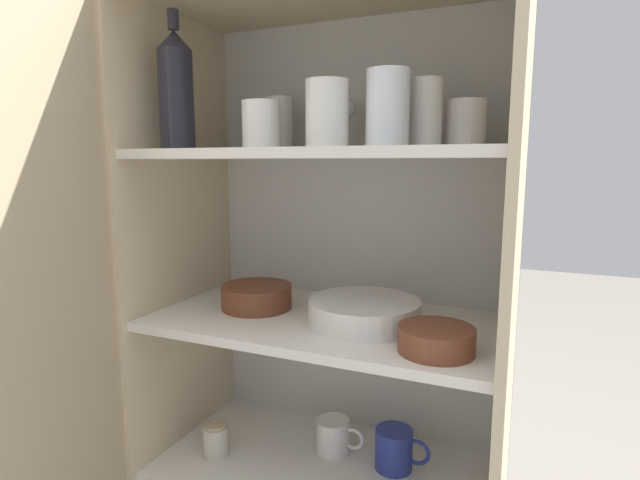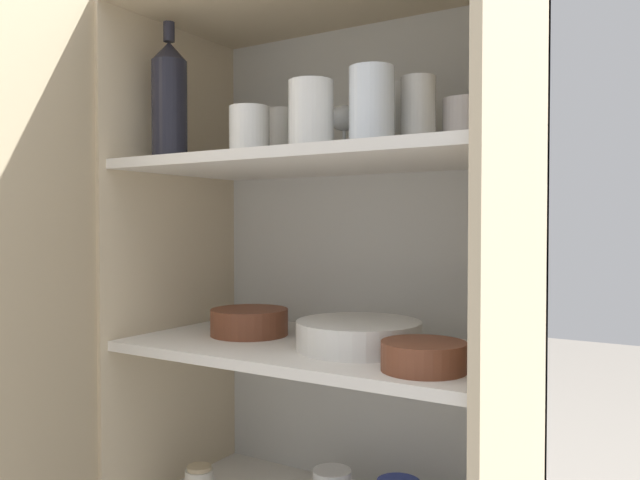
{
  "view_description": "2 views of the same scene",
  "coord_description": "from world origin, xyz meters",
  "views": [
    {
      "loc": [
        0.42,
        -0.78,
        0.96
      ],
      "look_at": [
        -0.0,
        0.18,
        0.79
      ],
      "focal_mm": 28.0,
      "sensor_mm": 36.0,
      "label": 1
    },
    {
      "loc": [
        0.64,
        -0.84,
        0.85
      ],
      "look_at": [
        -0.02,
        0.24,
        0.82
      ],
      "focal_mm": 35.0,
      "sensor_mm": 36.0,
      "label": 2
    }
  ],
  "objects": [
    {
      "name": "cupboard_door",
      "position": [
        -0.35,
        -0.21,
        0.65
      ],
      "size": [
        0.1,
        0.38,
        1.29
      ],
      "color": "tan",
      "rests_on": "ground_plane"
    },
    {
      "name": "tumbler_glass_1",
      "position": [
        -0.17,
        0.32,
        1.05
      ],
      "size": [
        0.07,
        0.07,
        0.13
      ],
      "color": "white",
      "rests_on": "shelf_board_upper"
    },
    {
      "name": "cupboard_side_right",
      "position": [
        0.38,
        0.2,
        0.65
      ],
      "size": [
        0.02,
        0.44,
        1.29
      ],
      "primitive_type": "cube",
      "color": "#CCB793",
      "rests_on": "ground_plane"
    },
    {
      "name": "tumbler_glass_6",
      "position": [
        0.16,
        0.12,
        1.05
      ],
      "size": [
        0.08,
        0.08,
        0.14
      ],
      "color": "white",
      "rests_on": "shelf_board_upper"
    },
    {
      "name": "serving_bowl_small",
      "position": [
        0.27,
        0.09,
        0.64
      ],
      "size": [
        0.14,
        0.14,
        0.05
      ],
      "color": "brown",
      "rests_on": "shelf_board_middle"
    },
    {
      "name": "tumbler_glass_0",
      "position": [
        -0.1,
        0.11,
        1.03
      ],
      "size": [
        0.08,
        0.08,
        0.09
      ],
      "color": "white",
      "rests_on": "shelf_board_upper"
    },
    {
      "name": "shelf_board_middle",
      "position": [
        0.0,
        0.2,
        0.6
      ],
      "size": [
        0.75,
        0.4,
        0.02
      ],
      "primitive_type": "cube",
      "color": "silver"
    },
    {
      "name": "cupboard_back_panel",
      "position": [
        0.0,
        0.41,
        0.65
      ],
      "size": [
        0.79,
        0.02,
        1.29
      ],
      "primitive_type": "cube",
      "color": "silver",
      "rests_on": "ground_plane"
    },
    {
      "name": "wine_bottle",
      "position": [
        -0.3,
        0.1,
        1.11
      ],
      "size": [
        0.07,
        0.07,
        0.29
      ],
      "color": "black",
      "rests_on": "shelf_board_upper"
    },
    {
      "name": "cupboard_side_left",
      "position": [
        -0.38,
        0.2,
        0.65
      ],
      "size": [
        0.02,
        0.44,
        1.29
      ],
      "primitive_type": "cube",
      "color": "#CCB793",
      "rests_on": "ground_plane"
    },
    {
      "name": "plate_stack_white",
      "position": [
        0.1,
        0.19,
        0.64
      ],
      "size": [
        0.24,
        0.24,
        0.05
      ],
      "color": "silver",
      "rests_on": "shelf_board_middle"
    },
    {
      "name": "wine_glass_0",
      "position": [
        -0.01,
        0.32,
        1.07
      ],
      "size": [
        0.07,
        0.07,
        0.12
      ],
      "color": "white",
      "rests_on": "shelf_board_upper"
    },
    {
      "name": "shelf_board_upper",
      "position": [
        0.0,
        0.2,
        0.97
      ],
      "size": [
        0.75,
        0.4,
        0.02
      ],
      "primitive_type": "cube",
      "color": "silver"
    },
    {
      "name": "tumbler_glass_5",
      "position": [
        0.13,
        0.27,
        1.05
      ],
      "size": [
        0.08,
        0.08,
        0.14
      ],
      "color": "white",
      "rests_on": "shelf_board_upper"
    },
    {
      "name": "tumbler_glass_4",
      "position": [
        0.21,
        0.2,
        1.05
      ],
      "size": [
        0.06,
        0.06,
        0.13
      ],
      "color": "white",
      "rests_on": "shelf_board_upper"
    },
    {
      "name": "mixing_bowl_large",
      "position": [
        -0.17,
        0.21,
        0.65
      ],
      "size": [
        0.16,
        0.16,
        0.06
      ],
      "color": "brown",
      "rests_on": "shelf_board_middle"
    },
    {
      "name": "tumbler_glass_2",
      "position": [
        0.28,
        0.25,
        1.03
      ],
      "size": [
        0.08,
        0.08,
        0.09
      ],
      "color": "silver",
      "rests_on": "shelf_board_upper"
    },
    {
      "name": "tumbler_glass_3",
      "position": [
        0.05,
        0.1,
        1.04
      ],
      "size": [
        0.08,
        0.08,
        0.12
      ],
      "color": "white",
      "rests_on": "shelf_board_upper"
    }
  ]
}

